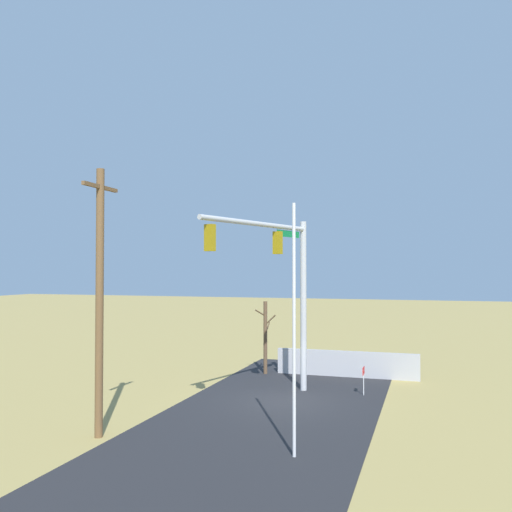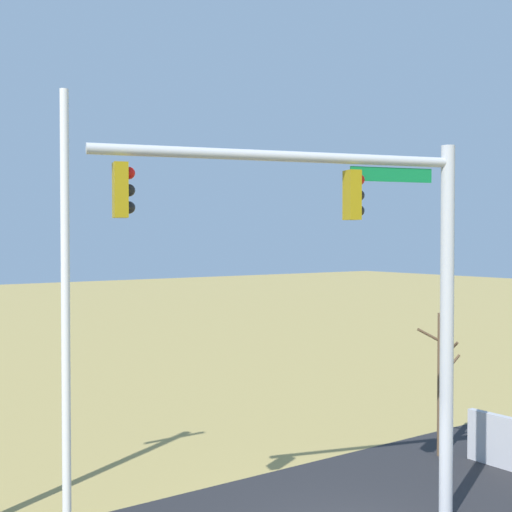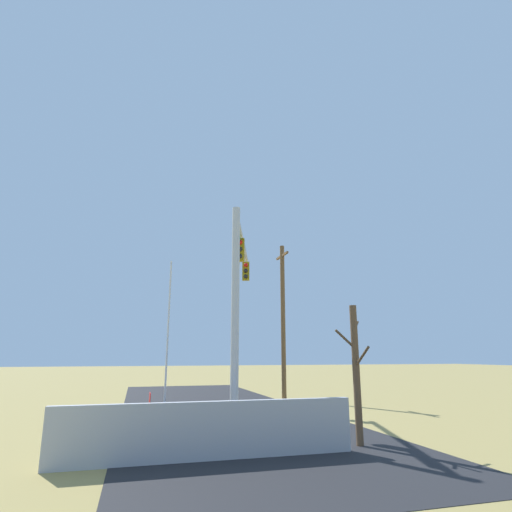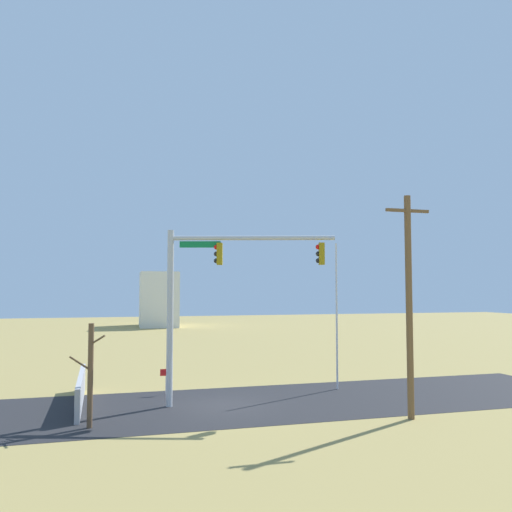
% 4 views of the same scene
% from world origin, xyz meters
% --- Properties ---
extents(sidewalk_corner, '(6.00, 6.00, 0.01)m').
position_xyz_m(sidewalk_corner, '(3.28, -0.35, 0.00)').
color(sidewalk_corner, '#B7B5AD').
rests_on(sidewalk_corner, ground_plane).
extents(signal_mast, '(7.02, 2.39, 7.64)m').
position_xyz_m(signal_mast, '(0.55, 0.19, 5.31)').
color(signal_mast, '#B2B5BA').
rests_on(signal_mast, ground_plane).
extents(flagpole, '(0.10, 0.10, 7.42)m').
position_xyz_m(flagpole, '(-6.40, -2.02, 3.71)').
color(flagpole, silver).
rests_on(flagpole, ground_plane).
extents(bare_tree, '(1.27, 1.02, 3.79)m').
position_xyz_m(bare_tree, '(5.50, 2.41, 1.96)').
color(bare_tree, brown).
rests_on(bare_tree, ground_plane).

